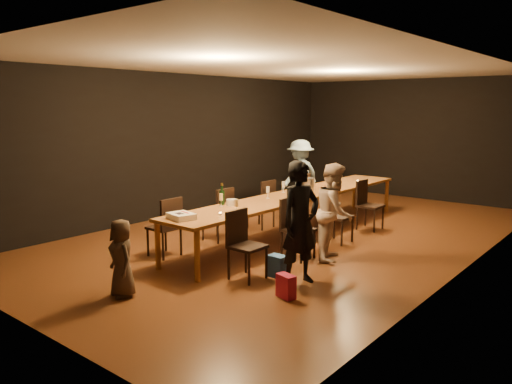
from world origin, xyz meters
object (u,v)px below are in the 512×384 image
Objects in this scene: plate_stack at (232,202)px; woman_tan at (334,212)px; chair_left_2 at (261,204)px; champagne_bottle at (222,194)px; chair_right_1 at (298,229)px; chair_left_0 at (164,227)px; chair_left_3 at (296,195)px; ice_bucket at (309,184)px; chair_right_2 at (338,216)px; chair_right_3 at (370,205)px; chair_left_1 at (217,214)px; chair_right_0 at (247,246)px; woman_birthday at (300,223)px; man_blue at (300,176)px; child at (122,258)px; birthday_cake at (181,216)px; table at (297,197)px.

woman_tan is at bearing 24.77° from plate_stack.
chair_left_2 is 1.72m from champagne_bottle.
chair_right_1 is 1.00× the size of chair_left_0.
chair_left_3 is 1.18m from ice_bucket.
chair_right_2 is 1.00× the size of chair_right_3.
chair_right_3 is 1.00× the size of chair_left_1.
woman_tan is at bearing 164.36° from chair_right_0.
chair_left_1 is at bearing -35.31° from chair_right_3.
woman_birthday is at bearing 10.85° from chair_right_3.
man_blue is at bearing 5.76° from chair_left_1.
woman_birthday reaches higher than chair_right_1.
chair_left_0 is at bearing 102.78° from woman_tan.
plate_stack is at bearing 112.83° from child.
plate_stack is (0.65, 0.85, 0.34)m from chair_left_0.
plate_stack is at bearing 26.31° from man_blue.
chair_left_3 is (-1.70, 2.40, 0.00)m from chair_right_1.
birthday_cake is (-0.94, -0.32, 0.33)m from chair_right_0.
ice_bucket is (-0.10, 4.27, 0.39)m from child.
chair_left_1 is at bearing 141.14° from champagne_bottle.
chair_right_1 is 1.00× the size of chair_left_3.
chair_left_3 is 2.86m from champagne_bottle.
champagne_bottle reaches higher than chair_left_2.
woman_birthday is (1.48, -2.08, 0.11)m from table.
man_blue reaches higher than chair_left_0.
child is 2.77× the size of champagne_bottle.
champagne_bottle is at bearing -168.60° from plate_stack.
table is 6.45× the size of chair_left_1.
chair_left_2 is 1.00m from ice_bucket.
child is (0.90, -3.83, 0.02)m from chair_left_2.
woman_tan reaches higher than chair_right_1.
chair_right_3 is 3.87× the size of ice_bucket.
chair_left_3 is 2.85m from plate_stack.
champagne_bottle is 1.45× the size of ice_bucket.
man_blue reaches higher than chair_left_3.
chair_right_0 is 1.00× the size of chair_left_2.
chair_right_0 is at bearing -144.69° from chair_left_2.
woman_tan is (2.13, -0.87, 0.27)m from chair_left_2.
chair_right_2 and chair_left_0 have the same top height.
chair_right_2 reaches higher than birthday_cake.
woman_birthday is at bearing 35.61° from chair_right_1.
chair_right_0 is 1.00× the size of chair_left_3.
chair_right_2 is 1.00× the size of chair_left_1.
chair_right_0 is 0.79m from woman_birthday.
child is (0.90, -2.63, 0.02)m from chair_left_1.
chair_right_3 is at bearing 180.00° from chair_right_2.
woman_birthday is at bearing 33.85° from birthday_cake.
chair_right_3 is at bearing 40.24° from ice_bucket.
champagne_bottle is (-0.37, -1.58, 0.22)m from table.
ice_bucket reaches higher than chair_right_2.
man_blue reaches higher than table.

